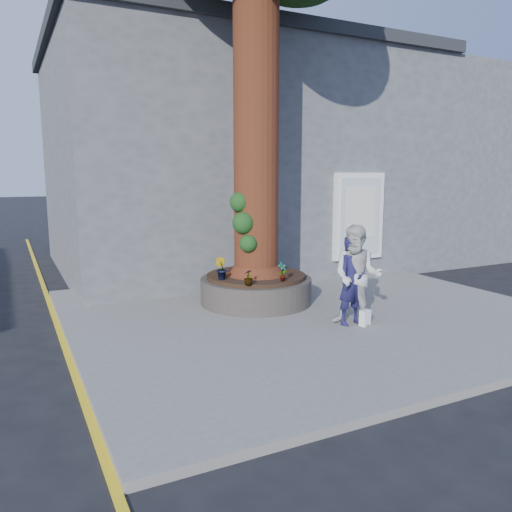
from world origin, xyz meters
name	(u,v)px	position (x,y,z in m)	size (l,w,h in m)	color
ground	(267,342)	(0.00, 0.00, 0.00)	(120.00, 120.00, 0.00)	black
pavement	(310,313)	(1.50, 1.00, 0.06)	(9.00, 8.00, 0.12)	slate
yellow_line	(66,352)	(-3.05, 1.00, 0.00)	(0.10, 30.00, 0.01)	yellow
stone_shop	(230,161)	(2.50, 7.20, 3.16)	(10.30, 8.30, 6.30)	#54575A
neighbour_shop	(424,168)	(10.50, 7.20, 3.00)	(6.00, 8.00, 6.00)	#54575A
planter	(256,289)	(0.80, 2.00, 0.41)	(2.30, 2.30, 0.60)	black
man	(352,281)	(1.64, -0.12, 0.91)	(0.58, 0.38, 1.59)	#18163E
woman	(357,276)	(1.67, -0.21, 1.01)	(0.87, 0.68, 1.78)	silver
shopping_bag	(365,318)	(1.80, -0.31, 0.26)	(0.20, 0.12, 0.28)	white
plant_a	(282,272)	(0.94, 1.15, 0.91)	(0.20, 0.13, 0.37)	gray
plant_b	(221,268)	(-0.05, 1.85, 0.94)	(0.24, 0.23, 0.44)	gray
plant_c	(248,277)	(0.22, 1.15, 0.87)	(0.17, 0.17, 0.30)	gray
plant_d	(273,258)	(1.65, 2.85, 0.87)	(0.28, 0.24, 0.31)	gray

